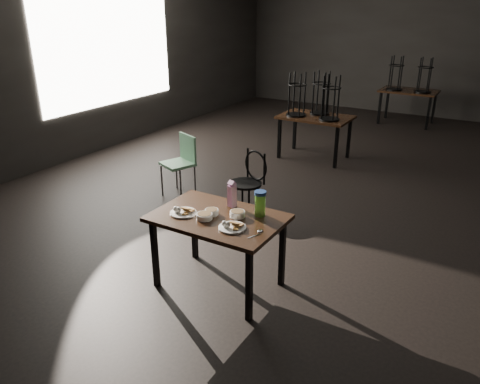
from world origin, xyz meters
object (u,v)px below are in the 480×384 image
Objects in this scene: main_table at (218,224)px; water_bottle at (260,203)px; bentwood_chair at (250,179)px; school_chair at (182,159)px; juice_carton at (232,194)px.

water_bottle reaches higher than main_table.
bentwood_chair is 1.00× the size of school_chair.
water_bottle is (0.33, 0.21, 0.20)m from main_table.
bentwood_chair reaches higher than school_chair.
bentwood_chair is (-0.54, 1.29, -0.36)m from juice_carton.
school_chair is (-1.20, 0.16, 0.01)m from bentwood_chair.
school_chair is at bearing 144.17° from water_bottle.
water_bottle is at bearing 33.30° from main_table.
bentwood_chair reaches higher than main_table.
water_bottle is 0.28× the size of bentwood_chair.
water_bottle reaches higher than bentwood_chair.
juice_carton is at bearing 172.61° from water_bottle.
main_table is 2.45m from school_chair.
water_bottle is at bearing -39.10° from bentwood_chair.
water_bottle is 1.63m from bentwood_chair.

